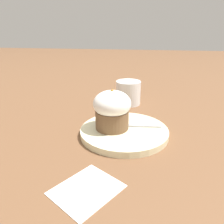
% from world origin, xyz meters
% --- Properties ---
extents(ground_plane, '(4.00, 4.00, 0.00)m').
position_xyz_m(ground_plane, '(0.00, 0.00, 0.00)').
color(ground_plane, brown).
extents(dessert_plate, '(0.21, 0.21, 0.02)m').
position_xyz_m(dessert_plate, '(0.00, 0.00, 0.01)').
color(dessert_plate, beige).
rests_on(dessert_plate, ground_plane).
extents(carrot_cake, '(0.09, 0.09, 0.10)m').
position_xyz_m(carrot_cake, '(-0.00, 0.03, 0.06)').
color(carrot_cake, brown).
rests_on(carrot_cake, dessert_plate).
extents(spoon, '(0.03, 0.13, 0.01)m').
position_xyz_m(spoon, '(0.01, 0.00, 0.02)').
color(spoon, '#B7B7BC').
rests_on(spoon, dessert_plate).
extents(coffee_cup, '(0.11, 0.08, 0.08)m').
position_xyz_m(coffee_cup, '(0.23, 0.01, 0.04)').
color(coffee_cup, white).
rests_on(coffee_cup, ground_plane).
extents(paper_napkin, '(0.13, 0.13, 0.00)m').
position_xyz_m(paper_napkin, '(-0.20, 0.04, 0.00)').
color(paper_napkin, white).
rests_on(paper_napkin, ground_plane).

